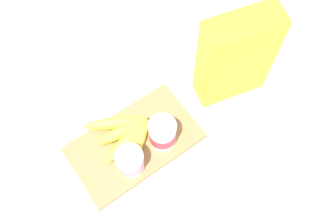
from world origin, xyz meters
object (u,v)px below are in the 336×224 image
object	(u,v)px
cutting_board	(134,143)
cereal_box	(236,58)
yogurt_cup_back	(130,162)
banana_bunch	(125,135)
yogurt_cup_front	(162,133)

from	to	relation	value
cutting_board	cereal_box	size ratio (longest dim) A/B	1.17
yogurt_cup_back	banana_bunch	world-z (taller)	yogurt_cup_back
cutting_board	yogurt_cup_front	bearing A→B (deg)	148.13
cereal_box	banana_bunch	xyz separation A→B (m)	(0.34, -0.03, -0.12)
yogurt_cup_back	banana_bunch	size ratio (longest dim) A/B	0.39
cutting_board	banana_bunch	distance (m)	0.04
cutting_board	yogurt_cup_back	bearing A→B (deg)	51.31
yogurt_cup_front	banana_bunch	xyz separation A→B (m)	(0.08, -0.07, -0.03)
yogurt_cup_front	yogurt_cup_back	distance (m)	0.11
cutting_board	cereal_box	bearing A→B (deg)	178.47
cereal_box	yogurt_cup_front	distance (m)	0.28
cereal_box	yogurt_cup_front	xyz separation A→B (m)	(0.26, 0.03, -0.09)
yogurt_cup_back	banana_bunch	bearing A→B (deg)	-111.76
cereal_box	yogurt_cup_front	size ratio (longest dim) A/B	3.08
yogurt_cup_front	yogurt_cup_back	xyz separation A→B (m)	(0.11, 0.01, -0.01)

